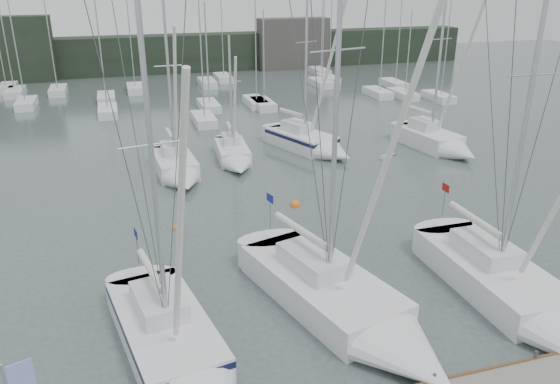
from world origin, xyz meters
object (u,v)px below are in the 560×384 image
(sailboat_mid_e, at_px, (441,143))
(buoy_a, at_px, (176,228))
(sailboat_near_center, at_px, (359,316))
(sailboat_mid_b, at_px, (178,170))
(sailboat_near_right, at_px, (526,303))
(buoy_b, at_px, (295,205))
(sailboat_near_left, at_px, (180,360))
(sailboat_mid_d, at_px, (314,144))
(sailboat_mid_c, at_px, (235,157))

(sailboat_mid_e, xyz_separation_m, buoy_a, (-21.25, -7.98, -0.64))
(sailboat_near_center, bearing_deg, sailboat_mid_b, 88.22)
(sailboat_near_right, relative_size, sailboat_mid_e, 1.14)
(sailboat_near_center, bearing_deg, buoy_b, 67.66)
(buoy_b, bearing_deg, sailboat_mid_e, 25.79)
(sailboat_near_left, distance_m, sailboat_mid_b, 19.62)
(sailboat_near_left, distance_m, buoy_b, 15.39)
(sailboat_mid_d, bearing_deg, sailboat_near_center, -127.55)
(sailboat_mid_b, height_order, sailboat_mid_e, sailboat_mid_e)
(sailboat_mid_b, height_order, sailboat_mid_c, sailboat_mid_b)
(sailboat_mid_e, bearing_deg, buoy_a, -168.80)
(buoy_a, xyz_separation_m, buoy_b, (7.17, 1.18, 0.00))
(sailboat_near_right, distance_m, sailboat_mid_c, 23.02)
(sailboat_mid_b, bearing_deg, sailboat_near_center, -79.63)
(sailboat_mid_c, relative_size, sailboat_mid_d, 0.70)
(sailboat_near_center, height_order, sailboat_mid_c, sailboat_near_center)
(buoy_a, bearing_deg, sailboat_near_left, -96.05)
(buoy_a, relative_size, buoy_b, 0.67)
(sailboat_mid_d, bearing_deg, sailboat_mid_b, 172.93)
(sailboat_near_center, height_order, buoy_b, sailboat_near_center)
(sailboat_near_center, xyz_separation_m, sailboat_mid_c, (-0.34, 20.76, -0.10))
(sailboat_mid_c, bearing_deg, sailboat_near_right, -67.67)
(sailboat_near_right, xyz_separation_m, sailboat_mid_b, (-11.42, 20.02, -0.02))
(sailboat_near_left, bearing_deg, sailboat_mid_e, 30.96)
(sailboat_mid_e, bearing_deg, sailboat_mid_d, 155.02)
(sailboat_near_center, bearing_deg, sailboat_near_right, -24.87)
(sailboat_near_left, relative_size, buoy_a, 31.56)
(sailboat_near_center, distance_m, sailboat_near_right, 6.90)
(sailboat_near_center, relative_size, sailboat_mid_c, 1.84)
(sailboat_mid_d, distance_m, buoy_b, 10.54)
(sailboat_near_left, relative_size, sailboat_mid_b, 1.09)
(sailboat_near_left, height_order, sailboat_mid_e, sailboat_mid_e)
(buoy_b, bearing_deg, sailboat_near_left, -123.15)
(sailboat_near_center, distance_m, buoy_a, 12.49)
(sailboat_near_right, bearing_deg, sailboat_mid_b, 119.49)
(sailboat_near_right, distance_m, sailboat_mid_e, 22.02)
(sailboat_mid_d, relative_size, buoy_b, 21.85)
(sailboat_mid_c, relative_size, buoy_a, 22.74)
(sailboat_near_right, distance_m, buoy_b, 14.44)
(buoy_b, bearing_deg, sailboat_near_center, -96.85)
(sailboat_near_center, distance_m, buoy_b, 12.38)
(sailboat_mid_b, distance_m, buoy_a, 7.89)
(sailboat_near_left, distance_m, sailboat_mid_d, 25.84)
(sailboat_near_center, relative_size, sailboat_mid_e, 1.27)
(sailboat_mid_e, bearing_deg, sailboat_near_left, -148.21)
(sailboat_near_right, xyz_separation_m, sailboat_mid_d, (-0.71, 22.84, 0.05))
(sailboat_mid_d, bearing_deg, sailboat_mid_c, 166.66)
(sailboat_mid_c, bearing_deg, sailboat_near_center, -84.82)
(sailboat_mid_c, distance_m, sailboat_mid_e, 15.99)
(sailboat_mid_c, distance_m, sailboat_mid_d, 6.52)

